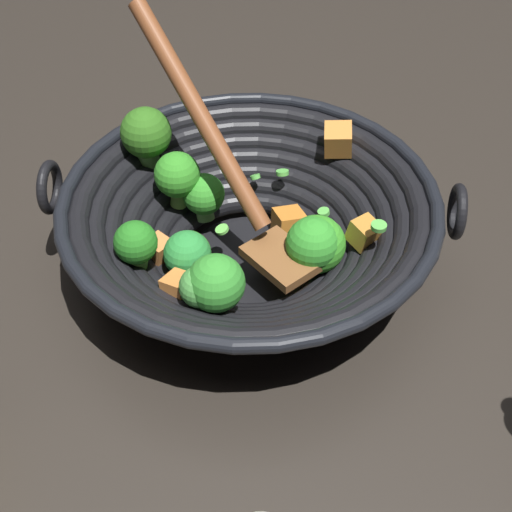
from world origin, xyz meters
TOP-DOWN VIEW (x-y plane):
  - ground_plane at (0.00, 0.00)m, footprint 4.00×4.00m
  - wok at (-0.00, -0.00)m, footprint 0.41×0.37m

SIDE VIEW (x-z plane):
  - ground_plane at x=0.00m, z-range 0.00..0.00m
  - wok at x=0.00m, z-range -0.05..0.18m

